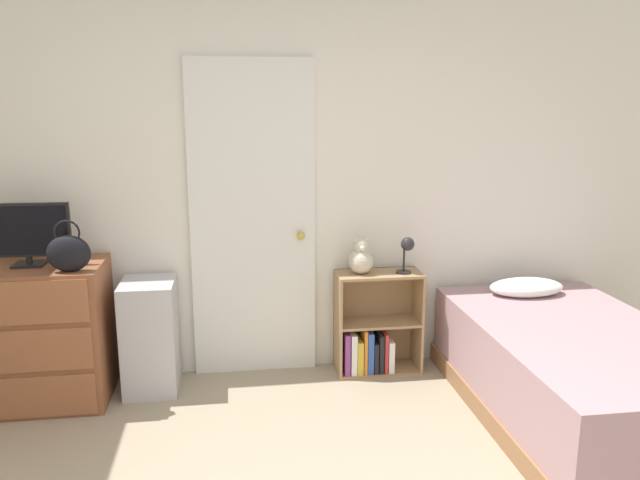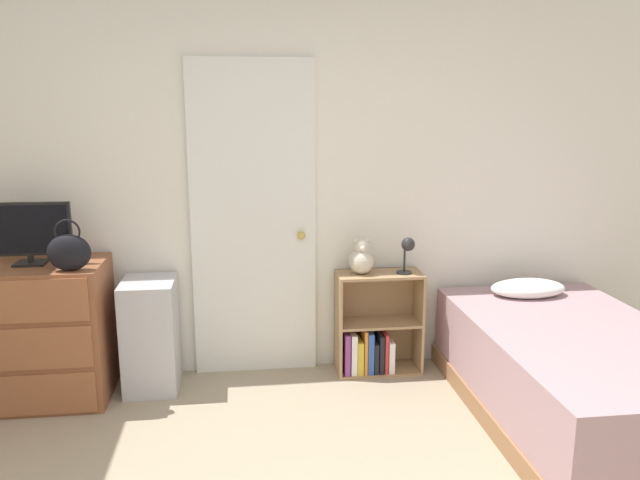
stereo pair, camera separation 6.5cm
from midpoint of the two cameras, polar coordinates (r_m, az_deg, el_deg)
name	(u,v)px [view 2 (the right image)]	position (r m, az deg, el deg)	size (l,w,h in m)	color
wall_back	(276,185)	(4.16, -3.63, 5.02)	(10.00, 0.06, 2.55)	white
door_closed	(254,221)	(4.14, -5.65, 1.73)	(0.82, 0.09, 2.09)	white
dresser	(38,333)	(4.22, -23.96, -7.74)	(0.83, 0.55, 0.86)	brown
tv	(28,232)	(4.06, -24.73, 0.66)	(0.50, 0.16, 0.38)	black
handbag	(69,252)	(3.83, -21.52, -1.01)	(0.24, 0.11, 0.30)	black
storage_bin	(151,335)	(4.17, -14.78, -8.37)	(0.33, 0.40, 0.72)	silver
bookshelf	(373,335)	(4.32, 5.26, -8.64)	(0.57, 0.26, 0.70)	tan
teddy_bear	(361,258)	(4.14, 4.24, -1.64)	(0.17, 0.17, 0.25)	beige
desk_lamp	(407,249)	(4.16, 8.45, -0.79)	(0.11, 0.11, 0.25)	#262628
bed	(577,375)	(3.97, 22.85, -11.33)	(1.13, 1.91, 0.65)	#996B47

